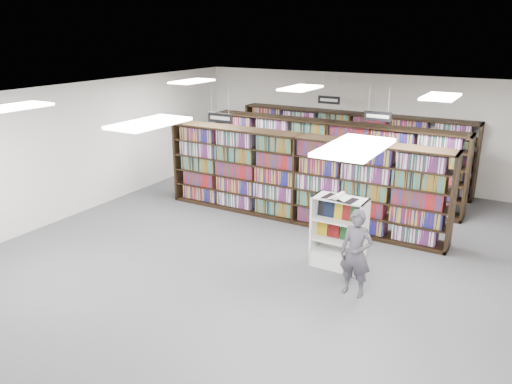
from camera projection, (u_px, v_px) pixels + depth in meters
The scene contains 19 objects.
floor at pixel (256, 250), 10.44m from camera, with size 12.00×12.00×0.00m, color #545459.
ceiling at pixel (256, 96), 9.44m from camera, with size 10.00×12.00×0.10m, color white.
wall_back at pixel (356, 128), 14.89m from camera, with size 10.00×0.10×3.20m, color white.
wall_left at pixel (81, 149), 12.31m from camera, with size 0.10×12.00×3.20m, color white.
bookshelf_row_near at pixel (298, 179), 11.76m from camera, with size 7.00×0.60×2.10m.
bookshelf_row_mid at pixel (330, 160), 13.41m from camera, with size 7.00×0.60×2.10m.
bookshelf_row_far at pixel (351, 148), 14.81m from camera, with size 7.00×0.60×2.10m.
aisle_sign_left at pixel (220, 117), 11.19m from camera, with size 0.65×0.02×0.80m.
aisle_sign_right at pixel (378, 115), 11.41m from camera, with size 0.65×0.02×0.80m.
aisle_sign_center at pixel (329, 99), 14.01m from camera, with size 0.65×0.02×0.80m.
troffer_front_left at pixel (13, 107), 8.40m from camera, with size 0.60×1.20×0.04m, color white.
troffer_front_center at pixel (149, 123), 6.98m from camera, with size 0.60×1.20×0.04m, color white.
troffer_front_right at pixel (355, 147), 5.56m from camera, with size 0.60×1.20×0.04m, color white.
troffer_back_left at pixel (192, 81), 12.52m from camera, with size 0.60×1.20×0.04m, color white.
troffer_back_center at pixel (301, 88), 11.10m from camera, with size 0.60×1.20×0.04m, color white.
troffer_back_right at pixel (441, 97), 9.68m from camera, with size 0.60×1.20×0.04m, color white.
endcap_display at pixel (339, 243), 9.62m from camera, with size 1.02×0.51×1.42m.
open_book at pixel (340, 197), 9.23m from camera, with size 0.65×0.43×0.13m.
shopper at pixel (356, 253), 8.50m from camera, with size 0.57×0.37×1.55m, color #47444D.
Camera 1 is at (4.75, -8.27, 4.42)m, focal length 35.00 mm.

